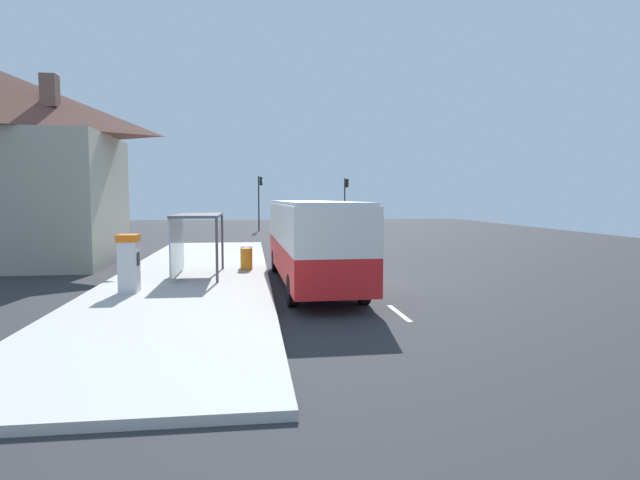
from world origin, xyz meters
name	(u,v)px	position (x,y,z in m)	size (l,w,h in m)	color
ground_plane	(312,248)	(0.00, 14.00, -0.02)	(56.00, 92.00, 0.04)	#2D2D30
sidewalk_platform	(194,275)	(-6.40, 2.00, 0.09)	(6.20, 30.00, 0.18)	beige
lane_stripe_seg_0	(399,313)	(0.25, -6.00, 0.01)	(0.16, 2.20, 0.01)	silver
lane_stripe_seg_1	(363,285)	(0.25, -1.00, 0.01)	(0.16, 2.20, 0.01)	silver
lane_stripe_seg_2	(341,268)	(0.25, 4.00, 0.01)	(0.16, 2.20, 0.01)	silver
lane_stripe_seg_3	(326,256)	(0.25, 9.00, 0.01)	(0.16, 2.20, 0.01)	silver
lane_stripe_seg_4	(315,248)	(0.25, 14.00, 0.01)	(0.16, 2.20, 0.01)	silver
lane_stripe_seg_5	(307,242)	(0.25, 19.00, 0.01)	(0.16, 2.20, 0.01)	silver
lane_stripe_seg_6	(301,237)	(0.25, 24.00, 0.01)	(0.16, 2.20, 0.01)	silver
lane_stripe_seg_7	(296,233)	(0.25, 29.00, 0.01)	(0.16, 2.20, 0.01)	silver
bus	(312,237)	(-1.71, -0.87, 1.84)	(2.75, 11.06, 3.21)	red
white_van	(326,222)	(2.20, 22.82, 1.34)	(2.08, 5.22, 2.30)	white
sedan_near	(308,221)	(2.30, 37.40, 0.79)	(1.90, 4.43, 1.52)	black
sedan_far	(319,225)	(2.30, 28.27, 0.79)	(2.05, 4.50, 1.52)	black
ticket_machine	(129,263)	(-8.05, -2.42, 1.17)	(0.66, 0.76, 1.94)	silver
recycling_bin_orange	(246,259)	(-4.20, 2.72, 0.66)	(0.52, 0.52, 0.95)	orange
recycling_bin_blue	(247,257)	(-4.20, 3.42, 0.66)	(0.52, 0.52, 0.95)	blue
traffic_light_near_side	(346,196)	(5.50, 31.82, 3.50)	(0.49, 0.28, 5.29)	#2D2D2D
traffic_light_far_side	(260,195)	(-3.11, 32.62, 3.61)	(0.49, 0.28, 5.48)	#2D2D2D
bus_shelter	(190,229)	(-6.41, 1.09, 2.10)	(1.80, 4.00, 2.50)	#4C4C51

